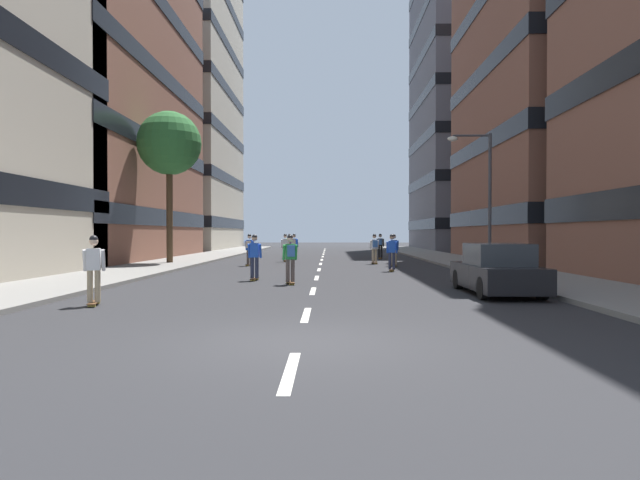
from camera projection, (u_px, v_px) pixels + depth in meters
name	position (u px, v px, depth m)	size (l,w,h in m)	color
ground_plane	(321.00, 263.00, 33.00)	(142.69, 142.69, 0.00)	#28282B
sidewalk_left	(191.00, 260.00, 36.12)	(3.86, 65.40, 0.14)	gray
sidewalk_right	(454.00, 260.00, 35.82)	(3.86, 65.40, 0.14)	gray
lane_markings	(321.00, 262.00, 34.72)	(0.16, 57.20, 0.01)	silver
building_left_mid	(40.00, 83.00, 36.86)	(16.98, 22.39, 23.72)	brown
building_left_far	(154.00, 97.00, 60.87)	(16.98, 19.38, 33.91)	#BCB29E
building_right_mid	(609.00, 43.00, 36.17)	(16.98, 17.76, 28.67)	brown
building_right_far	(497.00, 83.00, 60.19)	(16.98, 17.40, 36.65)	slate
parked_car_near	(497.00, 271.00, 16.34)	(1.82, 4.40, 1.52)	black
street_tree_near	(169.00, 144.00, 31.29)	(3.63, 3.63, 8.66)	#4C3823
streetlamp_right	(482.00, 185.00, 26.40)	(2.13, 0.30, 6.50)	#3F3F44
skater_0	(94.00, 267.00, 13.77)	(0.57, 0.92, 1.78)	brown
skater_1	(392.00, 251.00, 26.00)	(0.56, 0.92, 1.78)	brown
skater_2	(255.00, 255.00, 20.99)	(0.54, 0.91, 1.78)	brown
skater_3	(394.00, 248.00, 30.07)	(0.54, 0.91, 1.78)	brown
skater_4	(375.00, 247.00, 32.20)	(0.56, 0.92, 1.78)	brown
skater_5	(294.00, 245.00, 37.40)	(0.56, 0.92, 1.78)	brown
skater_6	(380.00, 244.00, 38.56)	(0.56, 0.92, 1.78)	brown
skater_7	(289.00, 244.00, 39.83)	(0.56, 0.92, 1.78)	brown
skater_8	(249.00, 248.00, 30.38)	(0.57, 0.92, 1.78)	brown
skater_9	(285.00, 246.00, 34.67)	(0.54, 0.91, 1.78)	brown
skater_10	(290.00, 256.00, 19.42)	(0.57, 0.92, 1.78)	brown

